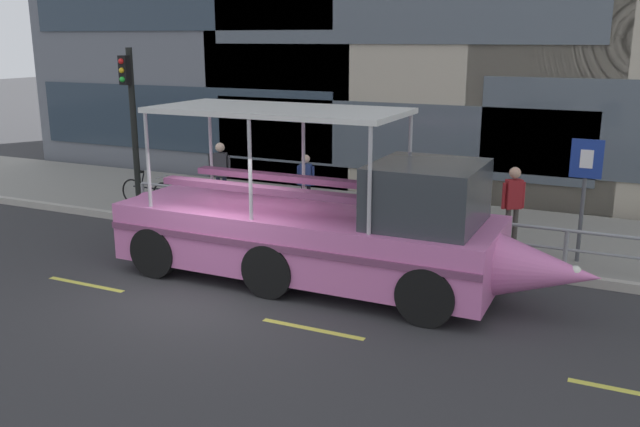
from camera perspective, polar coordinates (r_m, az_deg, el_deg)
ground_plane at (r=12.88m, az=-8.59°, el=-6.28°), size 120.00×120.00×0.00m
sidewalk at (r=17.55m, az=1.55°, el=-0.16°), size 32.00×4.80×0.18m
curb_edge at (r=15.39m, az=-2.19°, el=-2.29°), size 32.00×0.18×0.18m
lane_centreline at (r=12.21m, az=-10.92°, el=-7.57°), size 25.80×0.12×0.01m
curb_guardrail at (r=14.92m, az=3.42°, el=-0.34°), size 12.15×0.09×0.80m
traffic_light_pole at (r=18.08m, az=-15.61°, el=8.13°), size 0.24×0.46×4.14m
parking_sign at (r=14.21m, az=21.41°, el=2.68°), size 0.60×0.12×2.48m
leaned_bicycle at (r=18.60m, az=-14.29°, el=1.72°), size 1.74×0.46×0.96m
duck_tour_boat at (r=12.67m, az=0.87°, el=-1.39°), size 9.11×2.47×3.30m
pedestrian_near_bow at (r=14.82m, az=15.96°, el=1.12°), size 0.43×0.35×1.77m
pedestrian_mid_left at (r=15.70m, az=5.60°, el=1.91°), size 0.26×0.43×1.57m
pedestrian_mid_right at (r=17.07m, az=-1.21°, el=2.95°), size 0.44×0.22×1.55m
pedestrian_near_stern at (r=17.76m, az=-8.36°, el=3.69°), size 0.48×0.30×1.76m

